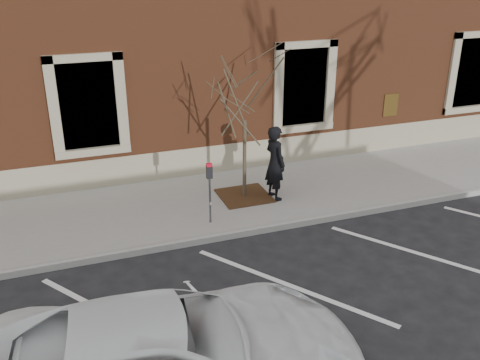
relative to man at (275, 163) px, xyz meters
name	(u,v)px	position (x,y,z in m)	size (l,w,h in m)	color
ground	(249,234)	(-1.19, -1.32, -1.11)	(120.00, 120.00, 0.00)	#28282B
sidewalk_near	(225,200)	(-1.19, 0.43, -1.03)	(40.00, 3.50, 0.15)	#9E9A95
curb_near	(250,232)	(-1.19, -1.37, -1.03)	(40.00, 0.12, 0.15)	#9E9E99
parking_stripes	(289,285)	(-1.19, -3.52, -1.10)	(28.00, 4.40, 0.01)	silver
building_civic	(165,18)	(-1.19, 6.43, 2.89)	(40.00, 8.62, 8.00)	brown
man	(275,163)	(0.00, 0.00, 0.00)	(0.70, 0.46, 1.91)	black
parking_meter	(210,182)	(-1.93, -0.74, 0.06)	(0.13, 0.10, 1.47)	#595B60
tree_grate	(244,196)	(-0.68, 0.34, -0.94)	(1.26, 1.26, 0.03)	#472D16
sapling	(245,98)	(-0.68, 0.34, 1.63)	(2.22, 2.22, 3.70)	#4E422F
white_truck	(169,359)	(-4.00, -5.58, -0.33)	(2.56, 5.56, 1.55)	white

